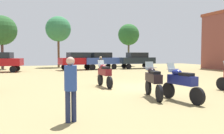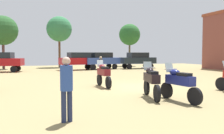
% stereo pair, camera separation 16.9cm
% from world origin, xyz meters
% --- Properties ---
extents(ground_plane, '(44.00, 52.00, 0.02)m').
position_xyz_m(ground_plane, '(0.00, 0.00, 0.01)').
color(ground_plane, '#998757').
extents(motorcycle_2, '(0.64, 2.21, 1.49)m').
position_xyz_m(motorcycle_2, '(0.14, -4.27, 0.75)').
color(motorcycle_2, black).
rests_on(motorcycle_2, ground).
extents(motorcycle_8, '(0.77, 2.28, 1.51)m').
position_xyz_m(motorcycle_8, '(-0.56, -3.30, 0.77)').
color(motorcycle_8, black).
rests_on(motorcycle_8, ground).
extents(motorcycle_11, '(0.62, 2.16, 1.50)m').
position_xyz_m(motorcycle_11, '(-1.51, 0.50, 0.76)').
color(motorcycle_11, black).
rests_on(motorcycle_11, ground).
extents(car_1, '(4.57, 2.61, 2.00)m').
position_xyz_m(car_1, '(-8.30, 14.15, 1.19)').
color(car_1, black).
rests_on(car_1, ground).
extents(car_2, '(4.55, 2.55, 2.00)m').
position_xyz_m(car_2, '(-0.17, 14.62, 1.19)').
color(car_2, black).
rests_on(car_2, ground).
extents(car_3, '(4.32, 1.86, 2.00)m').
position_xyz_m(car_3, '(7.24, 14.67, 1.19)').
color(car_3, black).
rests_on(car_3, ground).
extents(car_4, '(4.56, 2.59, 2.00)m').
position_xyz_m(car_4, '(2.56, 14.94, 1.19)').
color(car_4, black).
rests_on(car_4, ground).
extents(person_1, '(0.40, 0.40, 1.78)m').
position_xyz_m(person_1, '(-4.41, -5.65, 1.06)').
color(person_1, '#20284B').
rests_on(person_1, ground).
extents(person_2, '(0.42, 0.42, 1.64)m').
position_xyz_m(person_2, '(0.19, 6.89, 0.97)').
color(person_2, '#232D40').
rests_on(person_2, ground).
extents(tree_2, '(3.23, 3.23, 6.37)m').
position_xyz_m(tree_2, '(8.89, 21.13, 4.75)').
color(tree_2, brown).
rests_on(tree_2, ground).
extents(tree_3, '(3.44, 3.44, 6.95)m').
position_xyz_m(tree_3, '(-1.66, 20.93, 5.23)').
color(tree_3, brown).
rests_on(tree_3, ground).
extents(tree_4, '(3.56, 3.56, 6.45)m').
position_xyz_m(tree_4, '(-8.55, 19.26, 4.67)').
color(tree_4, brown).
rests_on(tree_4, ground).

